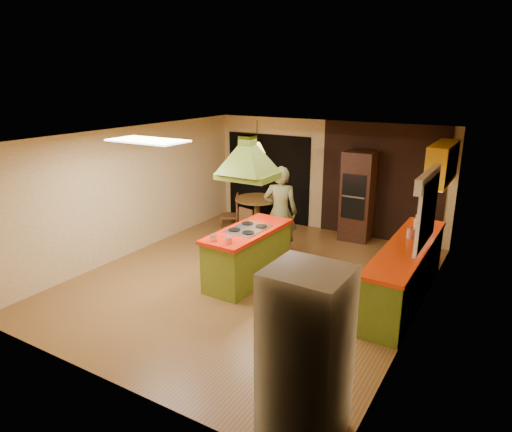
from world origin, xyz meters
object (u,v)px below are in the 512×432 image
Objects in this scene: refrigerator at (306,356)px; canister_large at (419,221)px; kitchen_island at (248,254)px; man at (280,212)px; wall_oven at (358,196)px; dining_table at (257,207)px.

canister_large is at bearing 89.65° from refrigerator.
man is (-0.05, 1.27, 0.43)m from kitchen_island.
wall_oven is 2.29m from dining_table.
refrigerator is (2.41, -4.07, -0.02)m from man.
man is at bearing -121.39° from wall_oven.
canister_large is at bearing -43.22° from wall_oven.
man is 1.74m from dining_table.
canister_large is at bearing 35.61° from kitchen_island.
man is 1.97m from wall_oven.
wall_oven is at bearing 138.80° from canister_large.
wall_oven is (0.91, 2.99, 0.49)m from kitchen_island.
refrigerator reaches higher than kitchen_island.
wall_oven is (-1.45, 5.78, 0.08)m from refrigerator.
man is at bearing 121.60° from refrigerator.
man is at bearing 94.30° from kitchen_island.
dining_table is at bearing 167.50° from canister_large.
wall_oven reaches higher than kitchen_island.
kitchen_island is at bearing -62.64° from dining_table.
refrigerator is at bearing -55.34° from dining_table.
man reaches higher than refrigerator.
kitchen_island reaches higher than dining_table.
kitchen_island is 3.16m from wall_oven.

